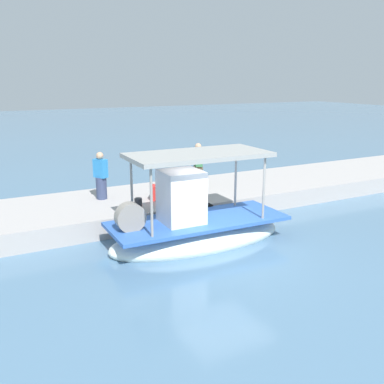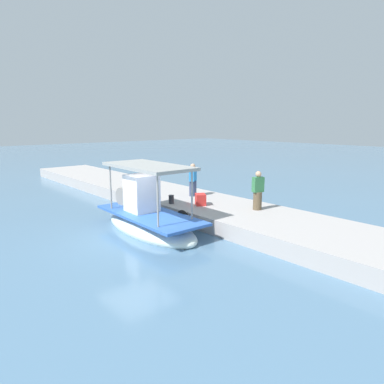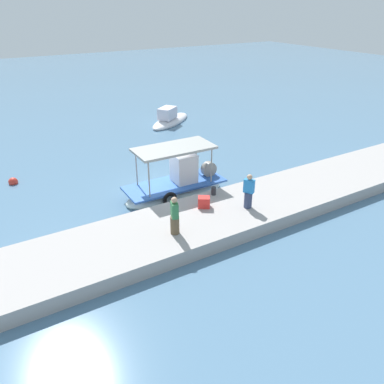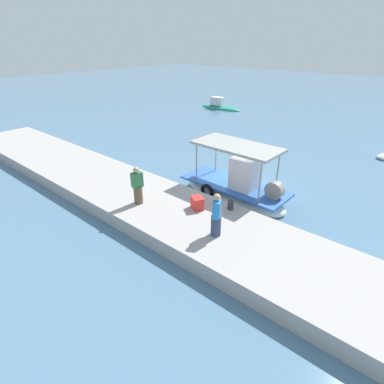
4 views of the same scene
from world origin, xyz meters
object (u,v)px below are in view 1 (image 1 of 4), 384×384
cargo_crate (159,193)px  fisherman_by_crate (101,178)px  mooring_bollard (138,204)px  fisherman_near_bollard (198,166)px  main_fishing_boat (195,226)px

cargo_crate → fisherman_by_crate: bearing=-31.5°
mooring_bollard → fisherman_near_bollard: bearing=-147.7°
main_fishing_boat → fisherman_near_bollard: (-2.27, -3.99, 0.86)m
fisherman_near_bollard → fisherman_by_crate: bearing=3.1°
main_fishing_boat → cargo_crate: bearing=-91.8°
main_fishing_boat → fisherman_by_crate: bearing=-66.9°
fisherman_by_crate → cargo_crate: (-1.70, 1.04, -0.49)m
fisherman_near_bollard → mooring_bollard: fisherman_near_bollard is taller
main_fishing_boat → fisherman_by_crate: (1.62, -3.78, 0.85)m
fisherman_by_crate → mooring_bollard: bearing=108.6°
fisherman_near_bollard → fisherman_by_crate: size_ratio=1.01×
mooring_bollard → cargo_crate: 1.35m
fisherman_near_bollard → cargo_crate: (2.19, 1.25, -0.49)m
fisherman_by_crate → mooring_bollard: size_ratio=4.20×
mooring_bollard → cargo_crate: bearing=-143.0°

